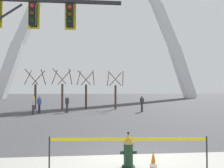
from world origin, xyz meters
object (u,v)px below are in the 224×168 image
Objects in this scene: monument_arch at (99,27)px; traffic_signal_gantry at (4,34)px; fire_hydrant at (128,151)px; traffic_cone_by_hydrant at (153,167)px; pedestrian_walking_left at (142,104)px; pedestrian_near_trees at (67,104)px; pedestrian_standing_center at (39,105)px; pedestrian_walking_right at (33,105)px.

traffic_signal_gantry is at bearing -95.45° from monument_arch.
fire_hydrant is 1.36× the size of traffic_cone_by_hydrant.
monument_arch reaches higher than pedestrian_walking_left.
fire_hydrant is 14.92m from pedestrian_near_trees.
pedestrian_standing_center reaches higher than fire_hydrant.
pedestrian_walking_left and pedestrian_standing_center have the same top height.
pedestrian_standing_center is at bearing -176.62° from pedestrian_walking_left.
pedestrian_walking_left is 7.35m from pedestrian_near_trees.
traffic_signal_gantry reaches higher than pedestrian_standing_center.
pedestrian_walking_left and pedestrian_walking_right have the same top height.
monument_arch is at bearing 89.89° from fire_hydrant.
traffic_signal_gantry is 4.04× the size of pedestrian_walking_right.
pedestrian_walking_right is (-6.71, 13.87, 0.46)m from traffic_cone_by_hydrant.
pedestrian_walking_right is at bearing -102.50° from pedestrian_standing_center.
monument_arch is at bearing 80.03° from pedestrian_standing_center.
pedestrian_near_trees is (-3.57, 14.48, 0.35)m from fire_hydrant.
traffic_signal_gantry is at bearing -93.64° from pedestrian_near_trees.
monument_arch reaches higher than pedestrian_standing_center.
fire_hydrant is 52.27m from monument_arch.
monument_arch is 33.40× the size of pedestrian_walking_left.
traffic_signal_gantry is 0.12× the size of monument_arch.
pedestrian_near_trees is at bearing -96.08° from monument_arch.
pedestrian_walking_left is (3.34, 15.49, 0.46)m from traffic_cone_by_hydrant.
pedestrian_walking_left is 9.84m from pedestrian_standing_center.
monument_arch is 33.40× the size of pedestrian_standing_center.
monument_arch is at bearing 79.95° from pedestrian_walking_right.
pedestrian_near_trees is (2.47, 0.53, 0.00)m from pedestrian_standing_center.
monument_arch is at bearing 96.12° from pedestrian_walking_left.
pedestrian_walking_right and pedestrian_near_trees have the same top height.
pedestrian_walking_right is 3.13m from pedestrian_near_trees.
pedestrian_standing_center is (-6.14, -34.90, -18.27)m from monument_arch.
pedestrian_walking_right is (-1.93, 10.57, -3.45)m from traffic_signal_gantry.
pedestrian_near_trees is at bearing 104.53° from traffic_cone_by_hydrant.
traffic_cone_by_hydrant is 15.85m from pedestrian_walking_left.
pedestrian_walking_left is (3.77, 14.53, 0.35)m from fire_hydrant.
pedestrian_near_trees is (-3.66, -34.37, -18.27)m from monument_arch.
fire_hydrant is at bearing -90.11° from monument_arch.
monument_arch reaches higher than pedestrian_near_trees.
pedestrian_walking_right is (-6.37, -35.94, -18.27)m from monument_arch.
traffic_cone_by_hydrant is 0.46× the size of pedestrian_walking_left.
traffic_signal_gantry is at bearing -123.64° from pedestrian_walking_left.
fire_hydrant is at bearing -104.56° from pedestrian_walking_left.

